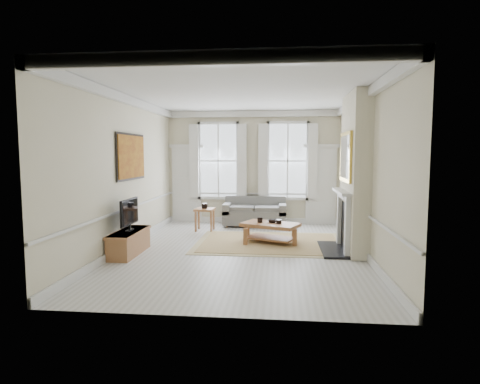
# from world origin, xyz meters

# --- Properties ---
(floor) EXTENTS (7.20, 7.20, 0.00)m
(floor) POSITION_xyz_m (0.00, 0.00, 0.00)
(floor) COLOR #B7B5AD
(floor) RESTS_ON ground
(ceiling) EXTENTS (7.20, 7.20, 0.00)m
(ceiling) POSITION_xyz_m (0.00, 0.00, 3.40)
(ceiling) COLOR white
(ceiling) RESTS_ON back_wall
(back_wall) EXTENTS (5.20, 0.00, 5.20)m
(back_wall) POSITION_xyz_m (0.00, 3.60, 1.70)
(back_wall) COLOR beige
(back_wall) RESTS_ON floor
(left_wall) EXTENTS (0.00, 7.20, 7.20)m
(left_wall) POSITION_xyz_m (-2.60, 0.00, 1.70)
(left_wall) COLOR beige
(left_wall) RESTS_ON floor
(right_wall) EXTENTS (0.00, 7.20, 7.20)m
(right_wall) POSITION_xyz_m (2.60, 0.00, 1.70)
(right_wall) COLOR beige
(right_wall) RESTS_ON floor
(window_left) EXTENTS (1.26, 0.20, 2.20)m
(window_left) POSITION_xyz_m (-1.05, 3.55, 1.90)
(window_left) COLOR #B2BCC6
(window_left) RESTS_ON back_wall
(window_right) EXTENTS (1.26, 0.20, 2.20)m
(window_right) POSITION_xyz_m (1.05, 3.55, 1.90)
(window_right) COLOR #B2BCC6
(window_right) RESTS_ON back_wall
(door_left) EXTENTS (0.90, 0.08, 2.30)m
(door_left) POSITION_xyz_m (-2.05, 3.56, 1.15)
(door_left) COLOR silver
(door_left) RESTS_ON floor
(door_right) EXTENTS (0.90, 0.08, 2.30)m
(door_right) POSITION_xyz_m (2.05, 3.56, 1.15)
(door_right) COLOR silver
(door_right) RESTS_ON floor
(painting) EXTENTS (0.05, 1.66, 1.06)m
(painting) POSITION_xyz_m (-2.56, 0.30, 2.05)
(painting) COLOR #B07B1E
(painting) RESTS_ON left_wall
(chimney_breast) EXTENTS (0.35, 1.70, 3.38)m
(chimney_breast) POSITION_xyz_m (2.43, 0.20, 1.70)
(chimney_breast) COLOR beige
(chimney_breast) RESTS_ON floor
(hearth) EXTENTS (0.55, 1.50, 0.05)m
(hearth) POSITION_xyz_m (2.00, 0.20, 0.03)
(hearth) COLOR black
(hearth) RESTS_ON floor
(fireplace) EXTENTS (0.21, 1.45, 1.33)m
(fireplace) POSITION_xyz_m (2.20, 0.20, 0.73)
(fireplace) COLOR silver
(fireplace) RESTS_ON floor
(mirror) EXTENTS (0.06, 1.26, 1.06)m
(mirror) POSITION_xyz_m (2.21, 0.20, 2.05)
(mirror) COLOR gold
(mirror) RESTS_ON chimney_breast
(sofa) EXTENTS (1.81, 0.88, 0.85)m
(sofa) POSITION_xyz_m (0.10, 3.11, 0.36)
(sofa) COLOR #5B5B59
(sofa) RESTS_ON floor
(side_table) EXTENTS (0.55, 0.55, 0.62)m
(side_table) POSITION_xyz_m (-1.23, 2.21, 0.50)
(side_table) COLOR brown
(side_table) RESTS_ON floor
(rug) EXTENTS (3.50, 2.60, 0.02)m
(rug) POSITION_xyz_m (0.61, 0.81, 0.01)
(rug) COLOR tan
(rug) RESTS_ON floor
(coffee_table) EXTENTS (1.48, 1.19, 0.48)m
(coffee_table) POSITION_xyz_m (0.61, 0.81, 0.40)
(coffee_table) COLOR brown
(coffee_table) RESTS_ON rug
(ceramic_pot_a) EXTENTS (0.12, 0.12, 0.12)m
(ceramic_pot_a) POSITION_xyz_m (0.36, 0.86, 0.55)
(ceramic_pot_a) COLOR black
(ceramic_pot_a) RESTS_ON coffee_table
(ceramic_pot_b) EXTENTS (0.13, 0.13, 0.09)m
(ceramic_pot_b) POSITION_xyz_m (0.81, 0.76, 0.53)
(ceramic_pot_b) COLOR black
(ceramic_pot_b) RESTS_ON coffee_table
(bowl) EXTENTS (0.29, 0.29, 0.06)m
(bowl) POSITION_xyz_m (0.66, 0.91, 0.51)
(bowl) COLOR black
(bowl) RESTS_ON coffee_table
(tv_stand) EXTENTS (0.45, 1.40, 0.50)m
(tv_stand) POSITION_xyz_m (-2.34, -0.53, 0.25)
(tv_stand) COLOR brown
(tv_stand) RESTS_ON floor
(tv) EXTENTS (0.08, 0.90, 0.68)m
(tv) POSITION_xyz_m (-2.32, -0.53, 0.89)
(tv) COLOR black
(tv) RESTS_ON tv_stand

